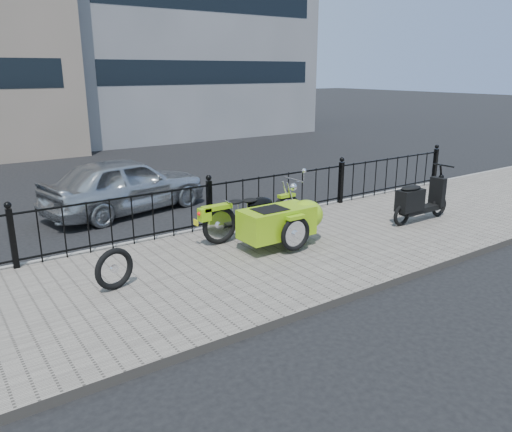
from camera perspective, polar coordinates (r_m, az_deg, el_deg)
ground at (r=8.81m, az=-1.04°, el=-4.33°), size 120.00×120.00×0.00m
sidewalk at (r=8.40m, az=0.87°, el=-4.94°), size 30.00×3.80×0.12m
curb at (r=9.95m, az=-5.67°, el=-1.58°), size 30.00×0.10×0.12m
iron_fence at (r=9.68m, az=-5.35°, el=1.18°), size 14.11×0.11×1.08m
motorcycle_sidecar at (r=8.81m, az=2.76°, el=-0.26°), size 2.28×1.48×0.98m
scooter at (r=10.64m, az=18.05°, el=1.63°), size 1.65×0.48×1.11m
spare_tire at (r=7.32m, az=-15.89°, el=-5.83°), size 0.61×0.22×0.61m
sedan_car at (r=11.59m, az=-14.69°, el=3.49°), size 3.96×2.24×1.27m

